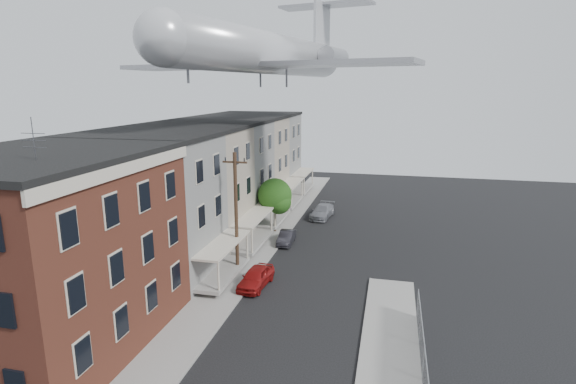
{
  "coord_description": "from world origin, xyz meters",
  "views": [
    {
      "loc": [
        5.12,
        -11.32,
        13.35
      ],
      "look_at": [
        0.18,
        9.7,
        8.34
      ],
      "focal_mm": 28.0,
      "sensor_mm": 36.0,
      "label": 1
    }
  ],
  "objects_px": {
    "car_near": "(256,277)",
    "airplane": "(271,53)",
    "car_mid": "(286,237)",
    "car_far": "(322,211)",
    "street_tree": "(276,197)",
    "utility_pole": "(236,212)"
  },
  "relations": [
    {
      "from": "car_far",
      "to": "car_near",
      "type": "bearing_deg",
      "value": -89.36
    },
    {
      "from": "car_near",
      "to": "utility_pole",
      "type": "bearing_deg",
      "value": 141.89
    },
    {
      "from": "car_mid",
      "to": "car_far",
      "type": "relative_size",
      "value": 0.74
    },
    {
      "from": "street_tree",
      "to": "airplane",
      "type": "bearing_deg",
      "value": 132.75
    },
    {
      "from": "utility_pole",
      "to": "street_tree",
      "type": "xyz_separation_m",
      "value": [
        0.33,
        9.92,
        -1.22
      ]
    },
    {
      "from": "street_tree",
      "to": "car_far",
      "type": "relative_size",
      "value": 1.13
    },
    {
      "from": "street_tree",
      "to": "car_far",
      "type": "xyz_separation_m",
      "value": [
        3.47,
        6.01,
        -2.78
      ]
    },
    {
      "from": "car_mid",
      "to": "car_far",
      "type": "xyz_separation_m",
      "value": [
        1.8,
        8.81,
        0.11
      ]
    },
    {
      "from": "street_tree",
      "to": "car_far",
      "type": "height_order",
      "value": "street_tree"
    },
    {
      "from": "street_tree",
      "to": "car_far",
      "type": "bearing_deg",
      "value": 59.98
    },
    {
      "from": "utility_pole",
      "to": "car_far",
      "type": "distance_m",
      "value": 16.86
    },
    {
      "from": "car_near",
      "to": "airplane",
      "type": "height_order",
      "value": "airplane"
    },
    {
      "from": "airplane",
      "to": "car_mid",
      "type": "bearing_deg",
      "value": -56.9
    },
    {
      "from": "car_near",
      "to": "car_far",
      "type": "relative_size",
      "value": 0.86
    },
    {
      "from": "utility_pole",
      "to": "airplane",
      "type": "height_order",
      "value": "airplane"
    },
    {
      "from": "car_near",
      "to": "airplane",
      "type": "bearing_deg",
      "value": 105.2
    },
    {
      "from": "utility_pole",
      "to": "car_near",
      "type": "height_order",
      "value": "utility_pole"
    },
    {
      "from": "utility_pole",
      "to": "airplane",
      "type": "distance_m",
      "value": 15.7
    },
    {
      "from": "car_mid",
      "to": "car_far",
      "type": "distance_m",
      "value": 8.99
    },
    {
      "from": "utility_pole",
      "to": "car_mid",
      "type": "height_order",
      "value": "utility_pole"
    },
    {
      "from": "utility_pole",
      "to": "car_near",
      "type": "distance_m",
      "value": 4.85
    },
    {
      "from": "car_mid",
      "to": "airplane",
      "type": "relative_size",
      "value": 0.11
    }
  ]
}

